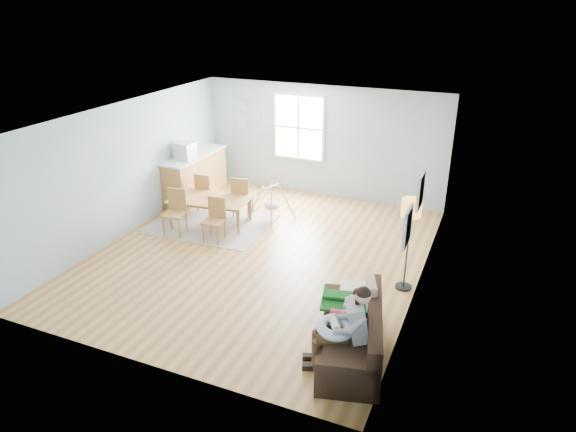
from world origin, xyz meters
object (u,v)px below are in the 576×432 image
at_px(storage_cube, 355,303).
at_px(dining_table, 210,212).
at_px(toddler, 351,307).
at_px(baby_swing, 271,205).
at_px(monitor, 185,151).
at_px(father, 346,325).
at_px(chair_sw, 176,209).
at_px(chair_se, 215,217).
at_px(counter, 196,177).
at_px(sofa, 354,338).
at_px(floor_lamp, 411,216).
at_px(chair_nw, 205,190).
at_px(chair_ne, 241,194).

bearing_deg(storage_cube, dining_table, 150.46).
relative_size(toddler, baby_swing, 0.76).
bearing_deg(toddler, monitor, 144.12).
distance_m(father, dining_table, 5.25).
distance_m(chair_sw, chair_se, 0.91).
height_order(storage_cube, dining_table, dining_table).
distance_m(father, baby_swing, 5.02).
bearing_deg(toddler, counter, 141.44).
bearing_deg(sofa, chair_se, 146.20).
height_order(storage_cube, chair_sw, chair_sw).
relative_size(father, chair_sw, 1.30).
bearing_deg(storage_cube, counter, 145.78).
xyz_separation_m(toddler, baby_swing, (-2.88, 3.61, -0.29)).
xyz_separation_m(floor_lamp, chair_se, (-3.92, 0.39, -0.85)).
bearing_deg(chair_se, storage_cube, -25.20).
distance_m(floor_lamp, chair_se, 4.03).
bearing_deg(counter, toddler, -38.56).
xyz_separation_m(storage_cube, chair_nw, (-4.37, 2.80, 0.24)).
bearing_deg(chair_nw, dining_table, -51.04).
bearing_deg(chair_se, chair_sw, -177.53).
height_order(toddler, monitor, monitor).
relative_size(father, chair_ne, 1.31).
relative_size(toddler, chair_sw, 0.81).
distance_m(storage_cube, counter, 6.03).
height_order(father, dining_table, father).
height_order(chair_sw, chair_se, chair_sw).
relative_size(father, floor_lamp, 0.76).
bearing_deg(chair_ne, baby_swing, 8.43).
height_order(chair_se, baby_swing, chair_se).
distance_m(chair_ne, baby_swing, 0.72).
bearing_deg(chair_ne, toddler, -44.59).
xyz_separation_m(chair_sw, chair_nw, (-0.05, 1.24, -0.02)).
bearing_deg(monitor, chair_sw, -65.50).
distance_m(chair_ne, monitor, 1.72).
bearing_deg(sofa, baby_swing, 128.42).
relative_size(chair_ne, monitor, 2.19).
bearing_deg(chair_nw, chair_ne, 2.72).
bearing_deg(storage_cube, father, -81.34).
xyz_separation_m(toddler, chair_sw, (-4.42, 2.23, -0.10)).
bearing_deg(chair_se, chair_ne, 92.40).
relative_size(sofa, floor_lamp, 1.25).
distance_m(floor_lamp, chair_ne, 4.37).
bearing_deg(chair_sw, counter, 110.14).
bearing_deg(sofa, chair_ne, 135.07).
xyz_separation_m(father, storage_cube, (-0.17, 1.12, -0.38)).
distance_m(toddler, baby_swing, 4.63).
relative_size(sofa, chair_nw, 2.21).
relative_size(dining_table, chair_ne, 1.80).
bearing_deg(counter, chair_ne, -19.70).
bearing_deg(monitor, chair_ne, -6.19).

